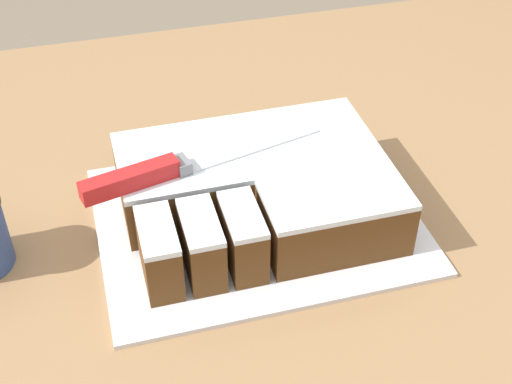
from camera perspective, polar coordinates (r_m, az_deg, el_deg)
cake_board at (r=0.90m, az=0.00°, el=-2.03°), size 0.39×0.31×0.01m
cake at (r=0.88m, az=0.25°, el=0.19°), size 0.32×0.24×0.08m
knife at (r=0.83m, az=-7.82°, el=1.63°), size 0.31×0.10×0.02m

